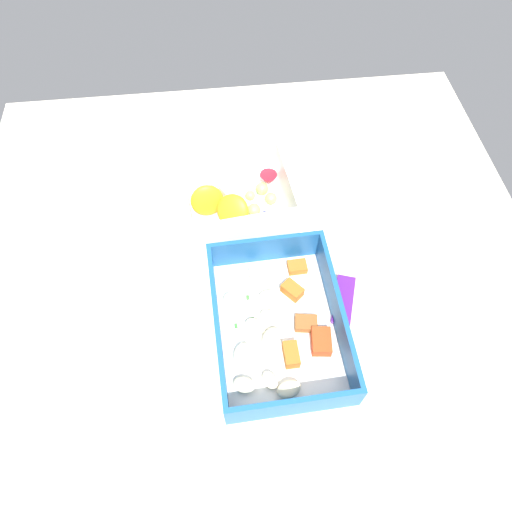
{
  "coord_description": "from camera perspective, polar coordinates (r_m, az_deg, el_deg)",
  "views": [
    {
      "loc": [
        31.6,
        -3.5,
        56.04
      ],
      "look_at": [
        -1.8,
        0.26,
        4.0
      ],
      "focal_mm": 32.47,
      "sensor_mm": 36.0,
      "label": 1
    }
  ],
  "objects": [
    {
      "name": "fruit_bowl",
      "position": [
        0.68,
        -2.41,
        7.16
      ],
      "size": [
        15.68,
        16.57,
        6.34
      ],
      "rotation": [
        0.0,
        0.0,
        0.1
      ],
      "color": "white",
      "rests_on": "table_surface"
    },
    {
      "name": "table_surface",
      "position": [
        0.64,
        -0.05,
        -2.84
      ],
      "size": [
        80.0,
        80.0,
        2.0
      ],
      "primitive_type": "cube",
      "color": "beige",
      "rests_on": "ground"
    },
    {
      "name": "paper_cup_liner",
      "position": [
        0.76,
        -3.9,
        12.68
      ],
      "size": [
        3.3,
        3.3,
        1.94
      ],
      "primitive_type": "cylinder",
      "color": "white",
      "rests_on": "table_surface"
    },
    {
      "name": "candy_bar",
      "position": [
        0.61,
        10.69,
        -5.46
      ],
      "size": [
        7.4,
        4.53,
        1.2
      ],
      "primitive_type": "cube",
      "rotation": [
        0.0,
        0.0,
        -0.33
      ],
      "color": "#51197A",
      "rests_on": "table_surface"
    },
    {
      "name": "pasta_container",
      "position": [
        0.58,
        2.6,
        -8.47
      ],
      "size": [
        21.88,
        15.98,
        5.39
      ],
      "rotation": [
        0.0,
        0.0,
        0.03
      ],
      "color": "white",
      "rests_on": "table_surface"
    }
  ]
}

